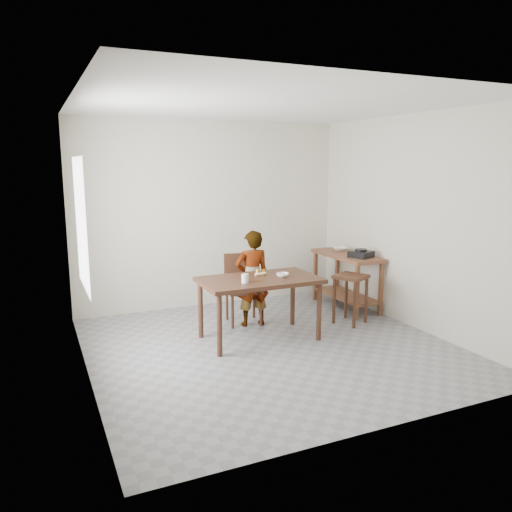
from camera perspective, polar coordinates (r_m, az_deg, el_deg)
name	(u,v)px	position (r m, az deg, el deg)	size (l,w,h in m)	color
floor	(270,348)	(5.86, 1.64, -10.51)	(4.00, 4.00, 0.04)	gray
ceiling	(272,102)	(5.51, 1.79, 17.15)	(4.00, 4.00, 0.04)	white
wall_back	(211,214)	(7.38, -5.20, 4.77)	(4.00, 0.04, 2.70)	beige
wall_front	(390,264)	(3.84, 15.05, -0.87)	(4.00, 0.04, 2.70)	beige
wall_left	(78,243)	(4.99, -19.65, 1.45)	(0.04, 4.00, 2.70)	beige
wall_right	(414,222)	(6.65, 17.58, 3.70)	(0.04, 4.00, 2.70)	beige
window_pane	(81,224)	(5.17, -19.39, 3.44)	(0.02, 1.10, 1.30)	white
dining_table	(259,309)	(5.99, 0.40, -6.04)	(1.40, 0.80, 0.75)	#3B2014
prep_counter	(346,281)	(7.41, 10.28, -2.80)	(0.50, 1.20, 0.80)	brown
child	(252,278)	(6.44, -0.44, -2.58)	(0.46, 0.30, 1.25)	silver
dining_chair	(243,290)	(6.57, -1.44, -3.86)	(0.44, 0.44, 0.91)	#3B2014
stool	(350,299)	(6.71, 10.71, -4.87)	(0.37, 0.37, 0.65)	#3B2014
glass_tumbler	(245,278)	(5.67, -1.26, -2.57)	(0.08, 0.08, 0.10)	white
small_bowl	(282,275)	(5.97, 3.05, -2.18)	(0.15, 0.15, 0.05)	silver
banana	(260,274)	(6.02, 0.51, -2.02)	(0.15, 0.11, 0.05)	#DBCD50
serving_bowl	(340,249)	(7.56, 9.56, 0.80)	(0.22, 0.22, 0.05)	silver
gas_burner	(361,254)	(7.08, 11.91, 0.22)	(0.27, 0.27, 0.09)	black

